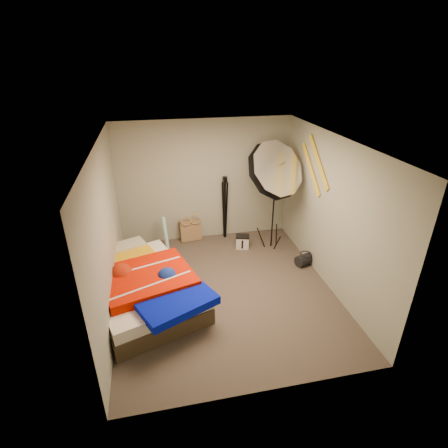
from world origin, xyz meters
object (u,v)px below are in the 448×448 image
object	(u,v)px
wrapping_roll	(165,233)
camera_case	(242,242)
duffel_bag	(305,260)
bed	(142,286)
camera_tripod	(225,204)
tote_bag	(190,230)
photo_umbrella	(273,171)

from	to	relation	value
wrapping_roll	camera_case	world-z (taller)	wrapping_roll
duffel_bag	bed	world-z (taller)	bed
bed	wrapping_roll	bearing A→B (deg)	74.59
camera_case	bed	world-z (taller)	bed
wrapping_roll	duffel_bag	distance (m)	2.79
bed	camera_case	bearing A→B (deg)	34.20
camera_case	duffel_bag	world-z (taller)	camera_case
duffel_bag	bed	bearing A→B (deg)	169.79
wrapping_roll	camera_case	distance (m)	1.57
duffel_bag	camera_tripod	xyz separation A→B (m)	(-1.25, 1.40, 0.68)
tote_bag	wrapping_roll	size ratio (longest dim) A/B	0.65
tote_bag	duffel_bag	xyz separation A→B (m)	(1.99, -1.42, -0.11)
tote_bag	duffel_bag	world-z (taller)	tote_bag
wrapping_roll	photo_umbrella	bearing A→B (deg)	-15.95
wrapping_roll	bed	world-z (taller)	wrapping_roll
duffel_bag	bed	distance (m)	3.02
wrapping_roll	tote_bag	bearing A→B (deg)	25.13
camera_case	duffel_bag	distance (m)	1.31
camera_case	photo_umbrella	world-z (taller)	photo_umbrella
bed	camera_tripod	bearing A→B (deg)	47.46
camera_case	camera_tripod	world-z (taller)	camera_tripod
duffel_bag	camera_tripod	size ratio (longest dim) A/B	0.26
wrapping_roll	camera_case	size ratio (longest dim) A/B	2.65
wrapping_roll	camera_case	xyz separation A→B (m)	(1.52, -0.32, -0.21)
photo_umbrella	camera_tripod	distance (m)	1.39
bed	duffel_bag	bearing A→B (deg)	9.34
camera_case	bed	bearing A→B (deg)	-129.60
duffel_bag	camera_tripod	bearing A→B (deg)	112.21
photo_umbrella	camera_tripod	xyz separation A→B (m)	(-0.72, 0.79, -0.89)
camera_tripod	tote_bag	bearing A→B (deg)	177.83
duffel_bag	photo_umbrella	bearing A→B (deg)	111.46
photo_umbrella	wrapping_roll	bearing A→B (deg)	164.05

